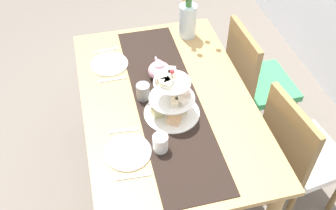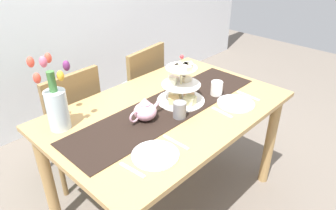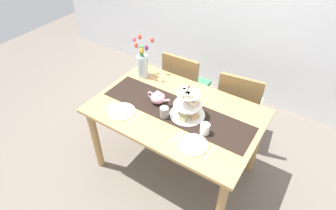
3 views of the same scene
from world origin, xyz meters
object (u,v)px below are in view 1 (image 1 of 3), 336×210
dining_table (167,113)px  mug_grey (143,92)px  chair_right (298,152)px  fork_left (106,50)px  knife_right (133,177)px  teapot (159,70)px  dinner_plate_right (128,152)px  chair_left (254,79)px  knife_left (113,80)px  mug_white_text (160,143)px  fork_right (123,131)px  tiered_cake_stand (171,100)px  tulip_vase (188,16)px  dinner_plate_left (109,64)px

dining_table → mug_grey: mug_grey is taller
chair_right → fork_left: chair_right is taller
knife_right → teapot: bearing=157.4°
dinner_plate_right → chair_left: bearing=123.2°
teapot → knife_left: bearing=-98.9°
knife_left → mug_white_text: size_ratio=1.79×
dinner_plate_right → knife_right: (0.14, 0.00, -0.00)m
fork_right → dinner_plate_right: bearing=0.0°
chair_left → tiered_cake_stand: (0.43, -0.70, 0.37)m
tulip_vase → mug_grey: tulip_vase is taller
tulip_vase → fork_left: (0.04, -0.55, -0.15)m
fork_left → mug_grey: mug_grey is taller
mug_grey → mug_white_text: 0.37m
dinner_plate_left → mug_grey: bearing=23.6°
fork_right → mug_grey: size_ratio=1.58×
chair_left → dinner_plate_left: size_ratio=3.96×
tiered_cake_stand → fork_left: tiered_cake_stand is taller
dining_table → teapot: teapot is taller
tulip_vase → knife_left: 0.66m
mug_white_text → knife_left: bearing=-164.3°
tulip_vase → fork_left: tulip_vase is taller
chair_right → fork_left: (-0.86, -0.97, 0.27)m
fork_right → mug_grey: mug_grey is taller
dining_table → tiered_cake_stand: tiered_cake_stand is taller
knife_right → knife_left: bearing=180.0°
dinner_plate_left → teapot: bearing=55.5°
chair_right → tulip_vase: (-0.90, -0.42, 0.42)m
chair_left → mug_white_text: 1.08m
fork_left → knife_left: bearing=0.0°
chair_left → chair_right: (0.65, 0.00, 0.00)m
dinner_plate_right → knife_right: size_ratio=1.35×
chair_left → dinner_plate_right: chair_left is taller
knife_left → fork_right: (0.41, 0.00, 0.00)m
chair_right → tulip_vase: bearing=-155.2°
tiered_cake_stand → fork_left: size_ratio=2.03×
chair_right → teapot: size_ratio=3.82×
knife_left → mug_grey: (0.19, 0.15, 0.05)m
chair_right → knife_left: chair_right is taller
dining_table → mug_grey: (-0.04, -0.12, 0.17)m
dining_table → knife_left: bearing=-130.4°
chair_left → fork_right: (0.49, -0.97, 0.27)m
chair_left → mug_grey: bearing=-71.4°
tulip_vase → knife_left: (0.33, -0.55, -0.15)m
fork_left → fork_right: 0.70m
chair_left → teapot: size_ratio=3.82×
dinner_plate_left → fork_left: 0.15m
dinner_plate_left → knife_left: (0.14, 0.00, -0.00)m
tiered_cake_stand → mug_grey: size_ratio=3.20×
dining_table → mug_grey: 0.21m
teapot → knife_left: 0.28m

